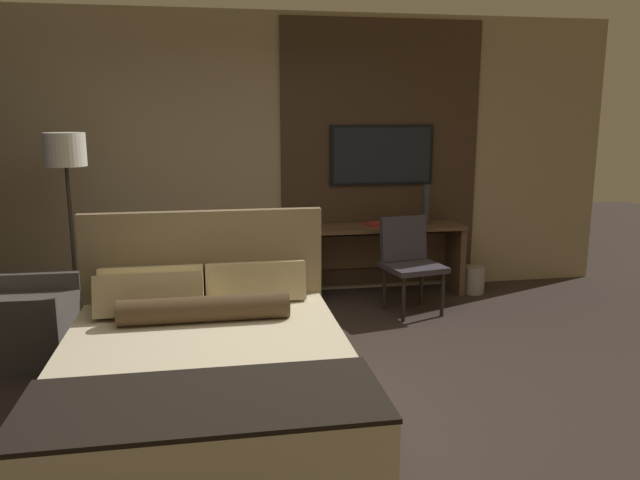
# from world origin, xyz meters

# --- Properties ---
(ground_plane) EXTENTS (16.00, 16.00, 0.00)m
(ground_plane) POSITION_xyz_m (0.00, 0.00, 0.00)
(ground_plane) COLOR #332823
(wall_back_tv_panel) EXTENTS (7.20, 0.09, 2.80)m
(wall_back_tv_panel) POSITION_xyz_m (0.14, 2.59, 1.40)
(wall_back_tv_panel) COLOR tan
(wall_back_tv_panel) RESTS_ON ground_plane
(bed) EXTENTS (1.72, 2.13, 1.15)m
(bed) POSITION_xyz_m (-0.66, -0.12, 0.31)
(bed) COLOR #33281E
(bed) RESTS_ON ground_plane
(desk) EXTENTS (1.56, 0.47, 0.72)m
(desk) POSITION_xyz_m (1.15, 2.33, 0.48)
(desk) COLOR brown
(desk) RESTS_ON ground_plane
(tv) EXTENTS (1.08, 0.04, 0.61)m
(tv) POSITION_xyz_m (1.15, 2.52, 1.41)
(tv) COLOR black
(desk_chair) EXTENTS (0.58, 0.58, 0.88)m
(desk_chair) POSITION_xyz_m (1.21, 1.76, 0.52)
(desk_chair) COLOR #38333D
(desk_chair) RESTS_ON ground_plane
(armchair_by_window) EXTENTS (0.86, 0.87, 0.79)m
(armchair_by_window) POSITION_xyz_m (-2.11, 1.19, 0.27)
(armchair_by_window) COLOR #47423D
(armchair_by_window) RESTS_ON ground_plane
(floor_lamp) EXTENTS (0.34, 0.34, 1.67)m
(floor_lamp) POSITION_xyz_m (-1.78, 1.89, 1.40)
(floor_lamp) COLOR #282623
(floor_lamp) RESTS_ON ground_plane
(vase_tall) EXTENTS (0.07, 0.07, 0.41)m
(vase_tall) POSITION_xyz_m (1.56, 2.30, 0.92)
(vase_tall) COLOR #333338
(vase_tall) RESTS_ON desk
(book) EXTENTS (0.26, 0.21, 0.03)m
(book) POSITION_xyz_m (1.06, 2.32, 0.74)
(book) COLOR maroon
(book) RESTS_ON desk
(waste_bin) EXTENTS (0.22, 0.22, 0.28)m
(waste_bin) POSITION_xyz_m (2.06, 2.19, 0.14)
(waste_bin) COLOR gray
(waste_bin) RESTS_ON ground_plane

